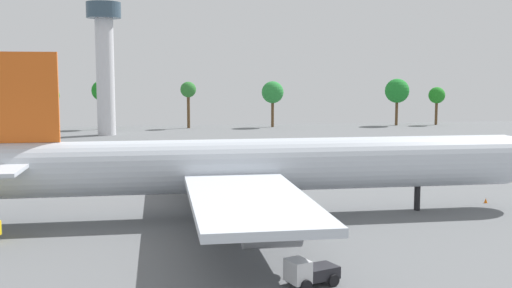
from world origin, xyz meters
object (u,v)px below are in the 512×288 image
(cargo_airplane, at_px, (252,166))
(control_tower, at_px, (105,56))
(safety_cone_nose, at_px, (486,201))
(maintenance_van, at_px, (309,272))

(cargo_airplane, distance_m, control_tower, 103.19)
(cargo_airplane, bearing_deg, control_tower, 103.37)
(safety_cone_nose, height_order, control_tower, control_tower)
(cargo_airplane, height_order, maintenance_van, cargo_airplane)
(maintenance_van, xyz_separation_m, safety_cone_nose, (28.67, 25.46, -0.73))
(cargo_airplane, distance_m, maintenance_van, 23.38)
(control_tower, bearing_deg, cargo_airplane, -76.63)
(maintenance_van, relative_size, safety_cone_nose, 7.15)
(safety_cone_nose, relative_size, control_tower, 0.02)
(maintenance_van, bearing_deg, cargo_airplane, 91.80)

